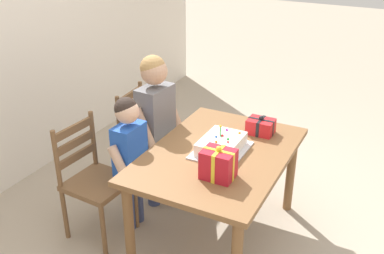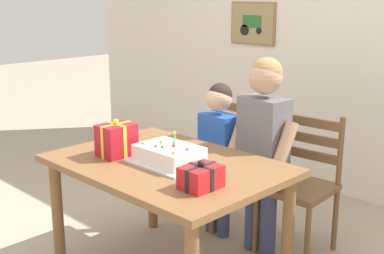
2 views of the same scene
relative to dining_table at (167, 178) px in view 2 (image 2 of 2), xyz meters
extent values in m
cube|color=silver|center=(0.00, 1.99, 0.66)|extent=(6.40, 0.08, 2.60)
cube|color=olive|center=(-0.92, 1.94, 0.77)|extent=(0.51, 0.02, 0.39)
cube|color=#9E8456|center=(-0.92, 1.93, 0.77)|extent=(0.48, 0.01, 0.36)
cube|color=#28662D|center=(-0.92, 1.93, 0.79)|extent=(0.22, 0.01, 0.11)
cylinder|color=black|center=(-1.01, 1.93, 0.71)|extent=(0.10, 0.01, 0.10)
cylinder|color=black|center=(-0.84, 1.93, 0.71)|extent=(0.06, 0.01, 0.06)
cube|color=brown|center=(0.00, 0.00, 0.08)|extent=(1.34, 0.94, 0.04)
cylinder|color=brown|center=(-0.59, -0.39, -0.29)|extent=(0.07, 0.07, 0.70)
cylinder|color=brown|center=(-0.59, 0.39, -0.29)|extent=(0.07, 0.07, 0.70)
cylinder|color=brown|center=(0.59, 0.39, -0.29)|extent=(0.07, 0.07, 0.70)
cube|color=silver|center=(0.03, -0.01, 0.10)|extent=(0.44, 0.34, 0.01)
cube|color=white|center=(0.03, -0.01, 0.16)|extent=(0.36, 0.26, 0.09)
cylinder|color=#56C666|center=(0.05, 0.01, 0.24)|extent=(0.01, 0.01, 0.07)
sphere|color=yellow|center=(0.05, 0.01, 0.28)|extent=(0.02, 0.02, 0.02)
sphere|color=red|center=(-0.01, -0.07, 0.21)|extent=(0.02, 0.02, 0.02)
sphere|color=orange|center=(0.15, -0.09, 0.21)|extent=(0.02, 0.02, 0.02)
sphere|color=purple|center=(0.16, 0.01, 0.21)|extent=(0.02, 0.02, 0.02)
sphere|color=blue|center=(0.02, 0.03, 0.21)|extent=(0.02, 0.02, 0.02)
sphere|color=red|center=(0.06, 0.00, 0.21)|extent=(0.02, 0.02, 0.02)
sphere|color=green|center=(-0.11, -0.09, 0.21)|extent=(0.02, 0.02, 0.02)
sphere|color=orange|center=(-0.05, 0.00, 0.21)|extent=(0.02, 0.02, 0.02)
sphere|color=green|center=(0.03, -0.06, 0.21)|extent=(0.02, 0.02, 0.02)
cube|color=red|center=(0.43, -0.16, 0.16)|extent=(0.15, 0.20, 0.11)
cube|color=black|center=(0.43, -0.16, 0.16)|extent=(0.16, 0.02, 0.12)
cube|color=black|center=(0.43, -0.16, 0.16)|extent=(0.02, 0.20, 0.12)
sphere|color=black|center=(0.43, -0.16, 0.23)|extent=(0.04, 0.04, 0.04)
cube|color=red|center=(-0.30, -0.13, 0.19)|extent=(0.16, 0.21, 0.19)
cube|color=yellow|center=(-0.30, -0.13, 0.19)|extent=(0.17, 0.02, 0.20)
cube|color=yellow|center=(-0.30, -0.13, 0.19)|extent=(0.02, 0.21, 0.20)
sphere|color=yellow|center=(-0.30, -0.13, 0.31)|extent=(0.04, 0.04, 0.04)
cube|color=brown|center=(-0.37, 0.81, -0.19)|extent=(0.45, 0.45, 0.04)
cylinder|color=brown|center=(-0.19, 0.61, -0.42)|extent=(0.04, 0.04, 0.43)
cylinder|color=brown|center=(-0.57, 0.63, -0.42)|extent=(0.04, 0.04, 0.43)
cylinder|color=brown|center=(-0.17, 0.99, -0.42)|extent=(0.04, 0.04, 0.43)
cylinder|color=brown|center=(-0.55, 1.01, -0.42)|extent=(0.04, 0.04, 0.43)
cylinder|color=brown|center=(-0.17, 0.99, 0.06)|extent=(0.04, 0.04, 0.45)
cylinder|color=brown|center=(-0.55, 1.01, 0.06)|extent=(0.04, 0.04, 0.45)
cube|color=brown|center=(-0.36, 1.00, -0.01)|extent=(0.36, 0.05, 0.06)
cube|color=brown|center=(-0.36, 1.00, 0.10)|extent=(0.36, 0.05, 0.06)
cube|color=brown|center=(-0.36, 1.00, 0.22)|extent=(0.36, 0.05, 0.06)
cube|color=brown|center=(0.37, 0.81, -0.19)|extent=(0.45, 0.45, 0.04)
cylinder|color=brown|center=(0.57, 0.63, -0.42)|extent=(0.04, 0.04, 0.43)
cylinder|color=brown|center=(0.19, 0.61, -0.42)|extent=(0.04, 0.04, 0.43)
cylinder|color=brown|center=(0.55, 1.01, -0.42)|extent=(0.04, 0.04, 0.43)
cylinder|color=brown|center=(0.17, 0.99, -0.42)|extent=(0.04, 0.04, 0.43)
cylinder|color=brown|center=(0.55, 1.01, 0.06)|extent=(0.04, 0.04, 0.45)
cylinder|color=brown|center=(0.17, 0.99, 0.06)|extent=(0.04, 0.04, 0.45)
cube|color=brown|center=(0.36, 1.00, -0.01)|extent=(0.36, 0.05, 0.06)
cube|color=brown|center=(0.36, 1.00, 0.10)|extent=(0.36, 0.05, 0.06)
cube|color=brown|center=(0.36, 1.00, 0.22)|extent=(0.36, 0.05, 0.06)
cylinder|color=#38426B|center=(0.27, 0.64, -0.39)|extent=(0.11, 0.11, 0.49)
cylinder|color=#38426B|center=(0.14, 0.65, -0.39)|extent=(0.11, 0.11, 0.49)
cube|color=slate|center=(0.20, 0.64, 0.13)|extent=(0.32, 0.21, 0.56)
cylinder|color=tan|center=(0.39, 0.59, 0.12)|extent=(0.10, 0.24, 0.37)
cylinder|color=tan|center=(0.01, 0.62, 0.12)|extent=(0.10, 0.24, 0.37)
sphere|color=tan|center=(0.20, 0.64, 0.54)|extent=(0.21, 0.21, 0.21)
sphere|color=#A87F4C|center=(0.21, 0.65, 0.57)|extent=(0.20, 0.20, 0.20)
cylinder|color=#38426B|center=(-0.12, 0.64, -0.43)|extent=(0.09, 0.09, 0.41)
cylinder|color=#38426B|center=(-0.23, 0.65, -0.43)|extent=(0.09, 0.09, 0.41)
cube|color=blue|center=(-0.17, 0.64, 0.01)|extent=(0.26, 0.16, 0.47)
cylinder|color=#E0B293|center=(-0.01, 0.61, -0.01)|extent=(0.07, 0.20, 0.31)
cylinder|color=#E0B293|center=(-0.34, 0.62, -0.01)|extent=(0.07, 0.20, 0.31)
sphere|color=#E0B293|center=(-0.17, 0.64, 0.35)|extent=(0.18, 0.18, 0.18)
sphere|color=#2D231E|center=(-0.17, 0.65, 0.38)|extent=(0.17, 0.17, 0.17)
camera|label=1|loc=(-2.57, -1.11, 1.65)|focal=42.08mm
camera|label=2|loc=(2.09, -1.91, 1.04)|focal=48.13mm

